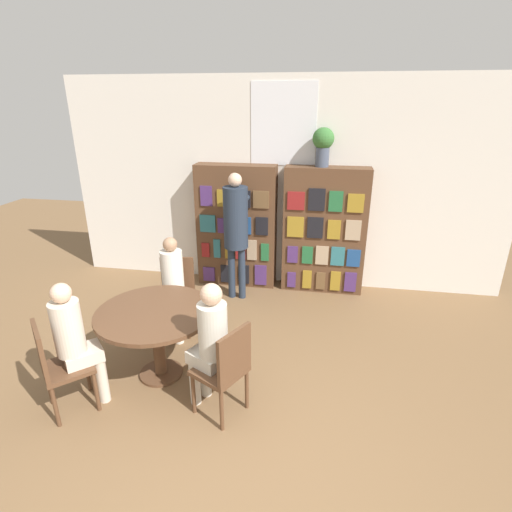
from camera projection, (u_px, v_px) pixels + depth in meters
name	position (u px, v px, depth m)	size (l,w,h in m)	color
ground_plane	(220.00, 489.00, 2.93)	(16.00, 16.00, 0.00)	brown
wall_back	(282.00, 185.00, 5.79)	(6.40, 0.07, 3.00)	silver
bookshelf_left	(237.00, 226.00, 5.94)	(1.17, 0.34, 1.82)	brown
bookshelf_right	(324.00, 231.00, 5.73)	(1.17, 0.34, 1.82)	brown
flower_vase	(323.00, 143.00, 5.30)	(0.29, 0.29, 0.51)	#475166
reading_table	(156.00, 322.00, 3.93)	(1.16, 1.16, 0.75)	brown
chair_near_camera	(57.00, 364.00, 3.49)	(0.57, 0.57, 0.91)	brown
chair_left_side	(177.00, 291.00, 4.83)	(0.45, 0.45, 0.91)	brown
chair_far_side	(226.00, 367.00, 3.45)	(0.54, 0.54, 0.91)	brown
seated_reader_left	(172.00, 283.00, 4.59)	(0.29, 0.38, 1.24)	silver
seated_reader_right	(210.00, 339.00, 3.48)	(0.40, 0.38, 1.26)	beige
seated_reader_back	(76.00, 338.00, 3.52)	(0.40, 0.40, 1.25)	beige
librarian_standing	(236.00, 223.00, 5.38)	(0.33, 0.60, 1.79)	#232D3D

